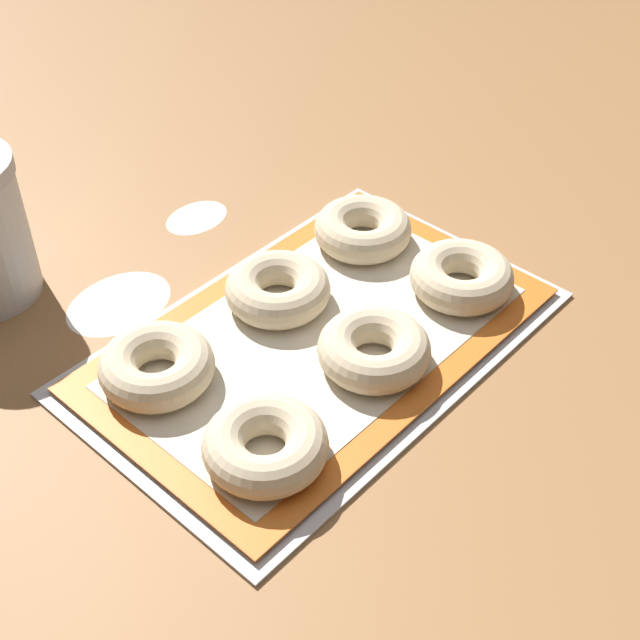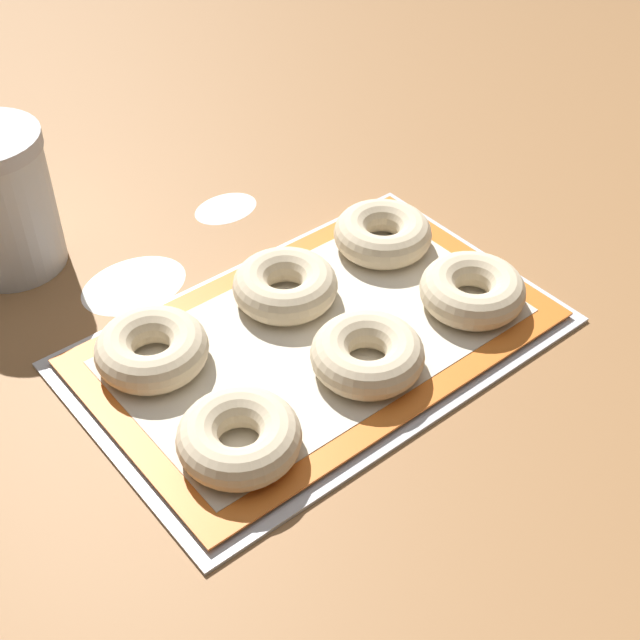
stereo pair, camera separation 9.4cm
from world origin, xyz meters
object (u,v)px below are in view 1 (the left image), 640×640
Objects in this scene: baking_tray at (320,339)px; bagel_back_right at (363,229)px; bagel_front_right at (462,276)px; bagel_front_center at (374,349)px; bagel_back_left at (157,366)px; bagel_front_left at (265,445)px; bagel_back_center at (278,289)px.

bagel_back_right reaches higher than baking_tray.
bagel_front_right is 1.00× the size of bagel_back_right.
bagel_front_center is 1.00× the size of bagel_back_right.
baking_tray is 0.16m from bagel_back_left.
bagel_front_right is (0.29, 0.01, 0.00)m from bagel_front_left.
baking_tray is at bearing -24.62° from bagel_back_left.
bagel_front_center is 1.00× the size of bagel_back_left.
bagel_front_right is (0.15, -0.06, 0.03)m from baking_tray.
bagel_front_right is (0.14, 0.00, 0.00)m from bagel_front_center.
bagel_front_left and bagel_front_right have the same top height.
bagel_back_center is (0.01, 0.06, 0.03)m from baking_tray.
bagel_back_right is (0.14, 0.07, 0.03)m from baking_tray.
bagel_front_center and bagel_front_right have the same top height.
bagel_front_right is at bearing -22.76° from baking_tray.
bagel_front_center is (0.15, 0.01, 0.00)m from bagel_front_left.
bagel_back_right is (0.14, 0.00, 0.00)m from bagel_back_center.
bagel_back_right is (-0.00, 0.13, 0.00)m from bagel_front_right.
bagel_front_left is at bearing -89.78° from bagel_back_left.
bagel_back_left is (-0.00, 0.14, 0.00)m from bagel_front_left.
bagel_front_center is 0.19m from bagel_back_right.
baking_tray is 4.35× the size of bagel_back_right.
bagel_front_center is at bearing -86.70° from baking_tray.
bagel_front_right and bagel_back_left have the same top height.
bagel_front_center is 1.00× the size of bagel_front_right.
bagel_back_center is 0.14m from bagel_back_right.
baking_tray is 0.16m from bagel_front_right.
bagel_front_center is 1.00× the size of bagel_back_center.
bagel_front_left and bagel_back_center have the same top height.
bagel_front_center and bagel_back_left have the same top height.
bagel_front_left is 1.00× the size of bagel_back_left.
bagel_back_right is at bearing 25.08° from baking_tray.
bagel_front_center reaches higher than baking_tray.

